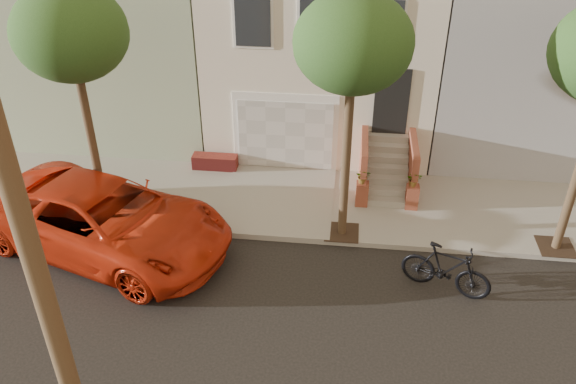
# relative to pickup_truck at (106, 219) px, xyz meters

# --- Properties ---
(ground) EXTENTS (90.00, 90.00, 0.00)m
(ground) POSITION_rel_pickup_truck_xyz_m (4.95, -2.73, -0.91)
(ground) COLOR black
(ground) RESTS_ON ground
(sidewalk) EXTENTS (40.00, 3.70, 0.15)m
(sidewalk) POSITION_rel_pickup_truck_xyz_m (4.95, 2.62, -0.84)
(sidewalk) COLOR gray
(sidewalk) RESTS_ON ground
(house_row) EXTENTS (33.10, 11.70, 7.00)m
(house_row) POSITION_rel_pickup_truck_xyz_m (4.95, 8.46, 2.73)
(house_row) COLOR beige
(house_row) RESTS_ON sidewalk
(tree_left) EXTENTS (2.70, 2.57, 6.30)m
(tree_left) POSITION_rel_pickup_truck_xyz_m (-0.55, 1.17, 4.35)
(tree_left) COLOR #2D2116
(tree_left) RESTS_ON sidewalk
(tree_mid) EXTENTS (2.70, 2.57, 6.30)m
(tree_mid) POSITION_rel_pickup_truck_xyz_m (5.95, 1.17, 4.35)
(tree_mid) COLOR #2D2116
(tree_mid) RESTS_ON sidewalk
(pickup_truck) EXTENTS (7.16, 4.90, 1.82)m
(pickup_truck) POSITION_rel_pickup_truck_xyz_m (0.00, 0.00, 0.00)
(pickup_truck) COLOR red
(pickup_truck) RESTS_ON ground
(motorcycle) EXTENTS (2.19, 1.29, 1.27)m
(motorcycle) POSITION_rel_pickup_truck_xyz_m (8.41, -0.66, -0.28)
(motorcycle) COLOR black
(motorcycle) RESTS_ON ground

